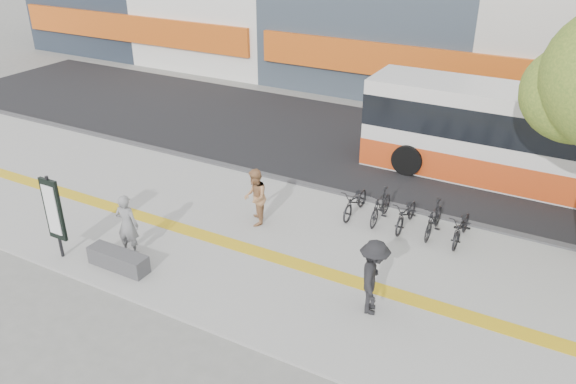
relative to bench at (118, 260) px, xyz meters
The scene contains 12 objects.
ground 2.88m from the bench, 24.78° to the left, with size 120.00×120.00×0.00m, color slate.
sidewalk 3.76m from the bench, 46.08° to the left, with size 40.00×7.00×0.08m, color gray.
tactile_strip 3.41m from the bench, 40.24° to the left, with size 40.00×0.45×0.01m, color gold.
street 10.53m from the bench, 75.70° to the left, with size 40.00×8.00×0.06m, color black.
curb 6.73m from the bench, 67.25° to the left, with size 40.00×0.25×0.14m, color #323234.
bench is the anchor object (origin of this frame).
signboard 1.94m from the bench, 169.19° to the right, with size 0.55×0.10×2.20m.
bus 12.71m from the bench, 49.99° to the left, with size 10.91×2.59×2.91m.
bicycle_row 7.52m from the bench, 43.79° to the left, with size 3.51×1.58×0.92m.
seated_woman 0.89m from the bench, 108.37° to the left, with size 0.59×0.39×1.62m, color black.
pedestrian_tan 3.89m from the bench, 62.93° to the left, with size 0.78×0.60×1.60m, color #AA774D.
pedestrian_dark 6.12m from the bench, 13.30° to the left, with size 1.12×0.64×1.73m, color black.
Camera 1 is at (6.50, -9.30, 7.92)m, focal length 35.64 mm.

